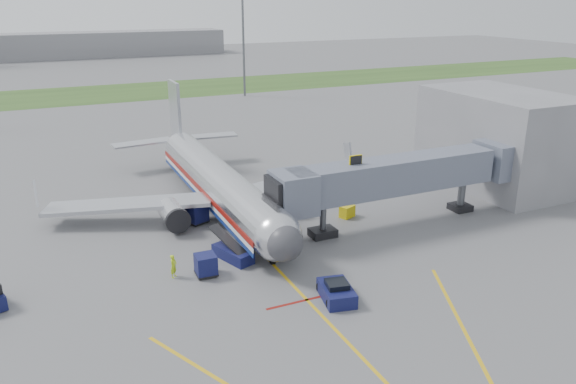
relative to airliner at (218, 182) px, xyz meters
name	(u,v)px	position (x,y,z in m)	size (l,w,h in m)	color
ground	(283,275)	(0.00, -15.25, -2.65)	(400.00, 400.00, 0.00)	#565659
grass_strip	(109,93)	(0.00, 74.75, -2.64)	(300.00, 25.00, 0.01)	#2D4C1E
apron_markings	(331,325)	(0.00, -22.65, -2.64)	(21.52, 50.00, 0.01)	gold
airliner	(218,182)	(0.00, 0.00, 0.00)	(32.10, 35.67, 10.25)	silver
jet_bridge	(392,177)	(12.86, -10.25, 1.82)	(25.30, 4.00, 6.90)	slate
terminal	(499,139)	(30.00, -5.25, 2.35)	(10.00, 16.00, 10.00)	slate
light_mast_right	(243,42)	(25.00, 59.75, 8.13)	(2.00, 0.44, 20.40)	#595B60
distant_terminal	(41,46)	(-10.00, 154.75, 1.35)	(120.00, 14.00, 8.00)	slate
pushback_tug	(337,292)	(1.87, -20.02, -2.09)	(2.57, 3.54, 1.34)	#0C1138
baggage_cart_a	(197,213)	(-3.00, -2.82, -1.72)	(2.18, 2.18, 1.82)	#0C1138
baggage_cart_b	(195,212)	(-3.00, -2.40, -1.75)	(2.05, 2.05, 1.76)	#0C1138
baggage_cart_c	(206,265)	(-5.19, -12.93, -1.81)	(1.57, 1.57, 1.64)	#0C1138
belt_loader	(232,253)	(-2.52, -11.21, -2.11)	(2.56, 4.56, 2.15)	#0C1138
ground_power_cart	(347,211)	(10.17, -7.25, -2.10)	(1.63, 1.38, 1.11)	#D3BC0C
ramp_worker	(174,266)	(-7.42, -12.23, -1.75)	(0.65, 0.43, 1.78)	#AFD318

